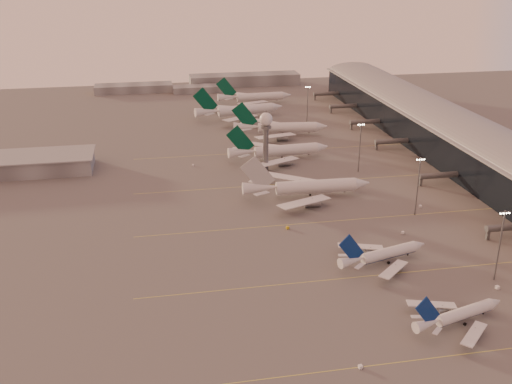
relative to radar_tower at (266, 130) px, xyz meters
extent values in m
plane|color=#5B5858|center=(-5.00, -120.00, -20.95)|extent=(700.00, 700.00, 0.00)
cube|color=#CFC749|center=(25.00, -155.00, -20.94)|extent=(180.00, 0.25, 0.02)
cube|color=#CFC749|center=(25.00, -110.00, -20.94)|extent=(180.00, 0.25, 0.02)
cube|color=#CFC749|center=(25.00, -65.00, -20.94)|extent=(180.00, 0.25, 0.02)
cube|color=#CFC749|center=(25.00, -20.00, -20.94)|extent=(180.00, 0.25, 0.02)
cube|color=#CFC749|center=(25.00, 30.00, -20.94)|extent=(180.00, 0.25, 0.02)
cube|color=black|center=(103.00, -10.00, -11.95)|extent=(36.00, 360.00, 18.00)
cylinder|color=gray|center=(103.00, -10.00, -2.95)|extent=(10.08, 360.00, 10.08)
cube|color=gray|center=(103.00, -10.00, -2.75)|extent=(40.00, 362.00, 0.80)
cube|color=#54575B|center=(67.00, -92.00, -18.75)|extent=(1.20, 1.20, 4.40)
cylinder|color=#54575B|center=(77.00, -34.00, -16.45)|extent=(22.00, 2.80, 2.80)
cube|color=#54575B|center=(67.00, -34.00, -18.75)|extent=(1.20, 1.20, 4.40)
cylinder|color=#54575B|center=(77.00, 22.00, -16.45)|extent=(22.00, 2.80, 2.80)
cube|color=#54575B|center=(67.00, 22.00, -18.75)|extent=(1.20, 1.20, 4.40)
cylinder|color=#54575B|center=(77.00, 64.00, -16.45)|extent=(22.00, 2.80, 2.80)
cube|color=#54575B|center=(67.00, 64.00, -18.75)|extent=(1.20, 1.20, 4.40)
cylinder|color=#54575B|center=(77.00, 106.00, -16.45)|extent=(22.00, 2.80, 2.80)
cube|color=#54575B|center=(67.00, 106.00, -18.75)|extent=(1.20, 1.20, 4.40)
cylinder|color=#54575B|center=(77.00, 146.00, -16.45)|extent=(22.00, 2.80, 2.80)
cube|color=#54575B|center=(67.00, 146.00, -18.75)|extent=(1.20, 1.20, 4.40)
cube|color=slate|center=(-125.00, 20.00, -16.95)|extent=(80.00, 25.00, 8.00)
cube|color=gray|center=(-125.00, 20.00, -12.75)|extent=(82.00, 27.00, 0.60)
cylinder|color=#54575B|center=(0.00, 0.00, -9.95)|extent=(2.60, 2.60, 22.00)
cylinder|color=#54575B|center=(0.00, 0.00, 1.55)|extent=(5.20, 5.20, 1.20)
sphere|color=silver|center=(0.00, 0.00, 5.45)|extent=(6.40, 6.40, 6.40)
cylinder|color=#54575B|center=(0.00, 0.00, 9.15)|extent=(0.16, 0.16, 2.00)
cylinder|color=#54575B|center=(53.00, -120.00, -8.45)|extent=(0.56, 0.56, 25.00)
cube|color=#54575B|center=(53.00, -120.00, 3.55)|extent=(3.60, 0.25, 0.25)
sphere|color=#FFEABF|center=(51.50, -120.00, 3.15)|extent=(0.56, 0.56, 0.56)
sphere|color=#FFEABF|center=(52.50, -120.00, 3.15)|extent=(0.56, 0.56, 0.56)
sphere|color=#FFEABF|center=(53.50, -120.00, 3.15)|extent=(0.56, 0.56, 0.56)
sphere|color=#FFEABF|center=(54.50, -120.00, 3.15)|extent=(0.56, 0.56, 0.56)
cylinder|color=#54575B|center=(50.00, -65.00, -8.45)|extent=(0.56, 0.56, 25.00)
cube|color=#54575B|center=(50.00, -65.00, 3.55)|extent=(3.60, 0.25, 0.25)
sphere|color=#FFEABF|center=(48.50, -65.00, 3.15)|extent=(0.56, 0.56, 0.56)
sphere|color=#FFEABF|center=(49.50, -65.00, 3.15)|extent=(0.56, 0.56, 0.56)
sphere|color=#FFEABF|center=(50.50, -65.00, 3.15)|extent=(0.56, 0.56, 0.56)
sphere|color=#FFEABF|center=(51.50, -65.00, 3.15)|extent=(0.56, 0.56, 0.56)
cylinder|color=#54575B|center=(45.00, -10.00, -8.45)|extent=(0.56, 0.56, 25.00)
cube|color=#54575B|center=(45.00, -10.00, 3.55)|extent=(3.60, 0.25, 0.25)
sphere|color=#FFEABF|center=(43.50, -10.00, 3.15)|extent=(0.56, 0.56, 0.56)
sphere|color=#FFEABF|center=(44.50, -10.00, 3.15)|extent=(0.56, 0.56, 0.56)
sphere|color=#FFEABF|center=(45.50, -10.00, 3.15)|extent=(0.56, 0.56, 0.56)
sphere|color=#FFEABF|center=(46.50, -10.00, 3.15)|extent=(0.56, 0.56, 0.56)
cylinder|color=#54575B|center=(43.00, 80.00, -8.45)|extent=(0.56, 0.56, 25.00)
cube|color=#54575B|center=(43.00, 80.00, 3.55)|extent=(3.60, 0.25, 0.25)
sphere|color=#FFEABF|center=(41.50, 80.00, 3.15)|extent=(0.56, 0.56, 0.56)
sphere|color=#FFEABF|center=(42.50, 80.00, 3.15)|extent=(0.56, 0.56, 0.56)
sphere|color=#FFEABF|center=(43.50, 80.00, 3.15)|extent=(0.56, 0.56, 0.56)
sphere|color=#FFEABF|center=(44.50, 80.00, 3.15)|extent=(0.56, 0.56, 0.56)
cube|color=slate|center=(-65.00, 200.00, -17.95)|extent=(60.00, 18.00, 6.00)
cube|color=slate|center=(25.00, 210.00, -16.45)|extent=(90.00, 20.00, 9.00)
cube|color=slate|center=(-15.00, 190.00, -18.45)|extent=(40.00, 15.00, 5.00)
cylinder|color=silver|center=(30.65, -140.95, -18.13)|extent=(20.44, 8.97, 3.45)
cylinder|color=navy|center=(30.65, -140.95, -18.91)|extent=(19.78, 7.93, 2.49)
cone|color=silver|center=(42.27, -137.57, -18.13)|extent=(4.73, 4.41, 3.45)
cone|color=silver|center=(16.83, -144.96, -17.70)|extent=(9.13, 5.69, 3.45)
cube|color=silver|center=(28.24, -150.49, -18.74)|extent=(12.89, 12.66, 1.09)
cylinder|color=gray|center=(30.05, -147.88, -20.31)|extent=(4.40, 3.25, 2.24)
cube|color=gray|center=(30.05, -147.88, -19.34)|extent=(0.33, 0.29, 1.38)
cube|color=silver|center=(23.50, -134.18, -18.74)|extent=(15.06, 6.33, 1.09)
cylinder|color=gray|center=(26.43, -135.42, -20.31)|extent=(4.40, 3.25, 2.24)
cube|color=gray|center=(26.43, -135.42, -19.34)|extent=(0.33, 0.29, 1.38)
cube|color=navy|center=(16.42, -145.08, -13.43)|extent=(9.19, 2.95, 10.29)
cube|color=silver|center=(17.95, -148.72, -17.61)|extent=(3.90, 3.73, 0.23)
cube|color=silver|center=(15.76, -141.18, -17.61)|extent=(4.12, 2.12, 0.23)
cylinder|color=black|center=(38.05, -138.79, -20.49)|extent=(0.45, 0.45, 0.91)
cylinder|color=black|center=(28.52, -139.48, -20.45)|extent=(1.09, 0.72, 1.00)
cylinder|color=black|center=(29.64, -143.32, -20.45)|extent=(1.09, 0.72, 1.00)
cylinder|color=silver|center=(23.33, -101.72, -17.85)|extent=(22.53, 9.65, 3.80)
cylinder|color=navy|center=(23.33, -101.72, -18.70)|extent=(21.81, 8.50, 2.74)
cone|color=silver|center=(36.17, -98.15, -17.85)|extent=(5.18, 4.82, 3.80)
cone|color=silver|center=(8.07, -105.97, -17.37)|extent=(10.04, 6.17, 3.80)
cube|color=silver|center=(20.56, -112.20, -18.51)|extent=(14.28, 13.84, 1.20)
cylinder|color=gray|center=(22.59, -109.34, -20.25)|extent=(4.83, 3.54, 2.47)
cube|color=gray|center=(22.59, -109.34, -19.18)|extent=(0.36, 0.32, 1.52)
cube|color=silver|center=(15.54, -94.18, -18.51)|extent=(16.58, 7.13, 1.20)
cylinder|color=gray|center=(18.76, -95.58, -20.25)|extent=(4.83, 3.54, 2.47)
cube|color=gray|center=(18.76, -95.58, -19.18)|extent=(0.36, 0.32, 1.52)
cube|color=navy|center=(7.62, -106.10, -12.67)|extent=(10.14, 3.14, 11.33)
cube|color=silver|center=(9.26, -110.13, -17.28)|extent=(4.31, 4.08, 0.25)
cube|color=silver|center=(6.94, -101.80, -17.28)|extent=(4.54, 2.38, 0.25)
cylinder|color=black|center=(31.51, -99.45, -20.45)|extent=(0.50, 0.50, 1.00)
cylinder|color=black|center=(21.01, -100.08, -20.40)|extent=(1.19, 0.78, 1.10)
cylinder|color=black|center=(22.19, -104.32, -20.40)|extent=(1.19, 0.78, 1.10)
cylinder|color=silver|center=(14.85, -38.04, -17.09)|extent=(35.77, 6.56, 5.57)
cylinder|color=silver|center=(14.85, -38.04, -18.34)|extent=(35.01, 4.98, 4.01)
cone|color=silver|center=(36.10, -38.63, -17.09)|extent=(7.05, 5.76, 5.57)
cone|color=silver|center=(-10.43, -37.34, -16.39)|extent=(15.09, 5.98, 5.57)
cube|color=silver|center=(5.75, -52.61, -18.06)|extent=(25.54, 16.68, 1.65)
cylinder|color=gray|center=(10.15, -49.23, -20.32)|extent=(6.99, 3.81, 3.62)
cube|color=gray|center=(10.15, -49.23, -19.04)|extent=(0.28, 0.23, 2.23)
cube|color=silver|center=(6.57, -22.99, -18.06)|extent=(25.16, 17.78, 1.65)
cylinder|color=gray|center=(10.78, -26.61, -20.32)|extent=(6.99, 3.81, 3.62)
cube|color=gray|center=(10.78, -26.61, -19.04)|extent=(0.28, 0.23, 2.23)
cube|color=#A1A4A8|center=(-11.17, -37.32, -9.82)|extent=(15.43, 0.74, 16.52)
cube|color=silver|center=(-10.92, -44.22, -16.25)|extent=(7.35, 5.20, 0.22)
cube|color=silver|center=(-10.53, -30.44, -16.25)|extent=(7.31, 5.49, 0.22)
cylinder|color=black|center=(28.38, -38.42, -20.50)|extent=(0.45, 0.45, 0.90)
cylinder|color=black|center=(12.03, -35.99, -20.46)|extent=(1.00, 0.48, 0.99)
cylinder|color=black|center=(11.92, -39.94, -20.46)|extent=(1.00, 0.48, 0.99)
cylinder|color=silver|center=(14.16, 16.18, -17.11)|extent=(33.99, 7.69, 5.44)
cylinder|color=silver|center=(14.16, 16.18, -18.33)|extent=(33.22, 6.12, 3.91)
cone|color=silver|center=(34.22, 17.53, -17.11)|extent=(6.87, 5.86, 5.44)
cone|color=silver|center=(-9.71, 14.57, -16.43)|extent=(14.47, 6.37, 5.44)
cube|color=silver|center=(6.83, 1.48, -18.06)|extent=(23.78, 17.73, 1.61)
cylinder|color=gray|center=(10.71, 5.10, -20.29)|extent=(6.75, 3.96, 3.53)
cube|color=gray|center=(10.71, 5.10, -19.01)|extent=(0.30, 0.25, 2.17)
cube|color=silver|center=(4.92, 29.76, -18.06)|extent=(24.65, 15.18, 1.61)
cylinder|color=gray|center=(9.26, 26.70, -20.29)|extent=(6.75, 3.96, 3.53)
cube|color=gray|center=(9.26, 26.70, -19.01)|extent=(0.30, 0.25, 2.17)
cube|color=#033A27|center=(-10.41, 14.53, -9.94)|extent=(14.94, 1.33, 16.09)
cube|color=silver|center=(-9.50, 8.05, -16.29)|extent=(6.87, 5.37, 0.23)
cube|color=silver|center=(-10.38, 21.07, -16.29)|extent=(6.96, 4.72, 0.23)
cylinder|color=black|center=(26.94, 17.04, -20.48)|extent=(0.47, 0.47, 0.94)
cylinder|color=black|center=(11.31, 18.05, -20.43)|extent=(1.06, 0.54, 1.03)
cylinder|color=black|center=(11.58, 13.94, -20.43)|extent=(1.06, 0.54, 1.03)
cylinder|color=silver|center=(25.11, 58.98, -16.99)|extent=(35.10, 9.65, 5.59)
cylinder|color=silver|center=(25.11, 58.98, -18.25)|extent=(34.23, 8.01, 4.03)
cone|color=silver|center=(45.66, 56.53, -16.99)|extent=(7.33, 6.35, 5.59)
cone|color=silver|center=(0.67, 61.88, -16.30)|extent=(15.10, 7.27, 5.59)
cube|color=silver|center=(14.90, 45.50, -17.97)|extent=(25.59, 14.55, 1.66)
cylinder|color=gray|center=(19.52, 48.42, -20.27)|extent=(7.10, 4.40, 3.64)
cube|color=gray|center=(19.52, 48.42, -18.95)|extent=(0.32, 0.27, 2.24)
cube|color=silver|center=(18.35, 74.47, -17.97)|extent=(24.01, 19.16, 1.66)
cylinder|color=gray|center=(22.15, 70.55, -20.27)|extent=(7.10, 4.40, 3.64)
cube|color=gray|center=(22.15, 70.55, -18.95)|extent=(0.32, 0.27, 2.24)
cube|color=#033A27|center=(-0.05, 61.97, -9.62)|extent=(15.32, 2.15, 16.55)
cube|color=silver|center=(-0.37, 55.25, -16.16)|extent=(7.17, 4.59, 0.24)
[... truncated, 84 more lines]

